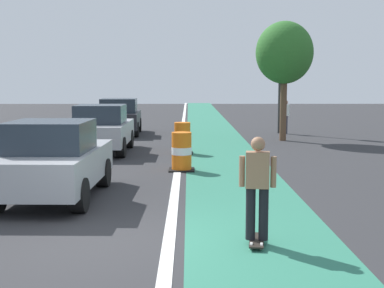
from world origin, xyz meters
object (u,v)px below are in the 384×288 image
traffic_light_corner (280,60)px  skateboarder_on_lane (257,187)px  parked_sedan_second (102,129)px  traffic_barrel_mid (182,138)px  pedestrian_crossing (286,116)px  parked_sedan_third (119,117)px  traffic_barrel_front (182,152)px  street_tree_sidewalk (284,53)px  parked_sedan_nearest (54,161)px

traffic_light_corner → skateboarder_on_lane: bearing=-100.7°
parked_sedan_second → traffic_barrel_mid: parked_sedan_second is taller
traffic_light_corner → pedestrian_crossing: traffic_light_corner is taller
parked_sedan_third → traffic_barrel_front: 10.62m
skateboarder_on_lane → traffic_barrel_mid: bearing=97.0°
traffic_barrel_front → street_tree_sidewalk: size_ratio=0.22×
skateboarder_on_lane → pedestrian_crossing: (3.58, 17.26, -0.05)m
traffic_barrel_front → traffic_barrel_mid: 3.55m
parked_sedan_second → pedestrian_crossing: bearing=40.6°
skateboarder_on_lane → parked_sedan_second: bearing=111.2°
traffic_barrel_mid → parked_sedan_nearest: bearing=-110.6°
parked_sedan_third → street_tree_sidewalk: street_tree_sidewalk is taller
skateboarder_on_lane → pedestrian_crossing: skateboarder_on_lane is taller
traffic_barrel_front → pedestrian_crossing: 11.46m
pedestrian_crossing → traffic_barrel_mid: bearing=-125.4°
skateboarder_on_lane → street_tree_sidewalk: size_ratio=0.34×
parked_sedan_nearest → traffic_light_corner: traffic_light_corner is taller
parked_sedan_second → pedestrian_crossing: (7.70, 6.61, 0.03)m
parked_sedan_nearest → pedestrian_crossing: bearing=61.7°
skateboarder_on_lane → pedestrian_crossing: size_ratio=1.05×
parked_sedan_nearest → street_tree_sidewalk: 13.42m
skateboarder_on_lane → parked_sedan_second: size_ratio=0.41×
parked_sedan_third → traffic_barrel_mid: size_ratio=3.83×
traffic_barrel_front → skateboarder_on_lane: bearing=-79.6°
traffic_barrel_mid → pedestrian_crossing: (4.86, 6.83, 0.33)m
traffic_barrel_mid → street_tree_sidewalk: size_ratio=0.22×
parked_sedan_third → traffic_light_corner: 8.13m
street_tree_sidewalk → parked_sedan_nearest: bearing=-121.8°
parked_sedan_third → street_tree_sidewalk: 8.24m
street_tree_sidewalk → parked_sedan_second: bearing=-152.0°
parked_sedan_third → pedestrian_crossing: 7.91m
parked_sedan_nearest → parked_sedan_second: bearing=91.3°
skateboarder_on_lane → pedestrian_crossing: 17.62m
parked_sedan_nearest → pedestrian_crossing: size_ratio=2.57×
parked_sedan_third → parked_sedan_second: bearing=-88.2°
parked_sedan_second → traffic_light_corner: bearing=42.9°
skateboarder_on_lane → pedestrian_crossing: bearing=78.3°
traffic_barrel_mid → traffic_light_corner: 9.01m
parked_sedan_nearest → traffic_light_corner: bearing=63.0°
traffic_barrel_mid → traffic_light_corner: bearing=57.2°
parked_sedan_second → parked_sedan_third: (-0.20, 6.39, 0.00)m
traffic_light_corner → parked_sedan_second: bearing=-137.1°
skateboarder_on_lane → street_tree_sidewalk: 14.97m
traffic_barrel_front → traffic_barrel_mid: bearing=90.3°
traffic_barrel_front → pedestrian_crossing: (4.84, 10.39, 0.33)m
pedestrian_crossing → parked_sedan_nearest: bearing=-118.3°
skateboarder_on_lane → parked_sedan_second: 11.42m
parked_sedan_second → traffic_barrel_front: 4.75m
parked_sedan_third → traffic_light_corner: traffic_light_corner is taller
pedestrian_crossing → traffic_barrel_front: bearing=-115.0°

